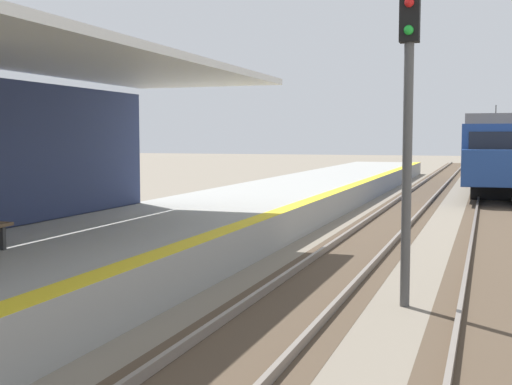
# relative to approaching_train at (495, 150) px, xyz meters

# --- Properties ---
(station_platform) EXTENTS (5.00, 80.00, 0.91)m
(station_platform) POSITION_rel_approaching_train_xyz_m (-7.80, -25.28, -1.73)
(station_platform) COLOR #999993
(station_platform) RESTS_ON ground
(track_pair_nearest_platform) EXTENTS (2.34, 120.00, 0.16)m
(track_pair_nearest_platform) POSITION_rel_approaching_train_xyz_m (-3.40, -21.28, -2.13)
(track_pair_nearest_platform) COLOR #4C3D2D
(track_pair_nearest_platform) RESTS_ON ground
(track_pair_middle) EXTENTS (2.34, 120.00, 0.16)m
(track_pair_middle) POSITION_rel_approaching_train_xyz_m (-0.00, -21.28, -2.13)
(track_pair_middle) COLOR #4C3D2D
(track_pair_middle) RESTS_ON ground
(approaching_train) EXTENTS (2.93, 19.60, 4.76)m
(approaching_train) POSITION_rel_approaching_train_xyz_m (0.00, 0.00, 0.00)
(approaching_train) COLOR navy
(approaching_train) RESTS_ON ground
(rail_signal_post) EXTENTS (0.32, 0.34, 5.20)m
(rail_signal_post) POSITION_rel_approaching_train_xyz_m (-1.63, -27.28, 1.02)
(rail_signal_post) COLOR #4C4C4C
(rail_signal_post) RESTS_ON ground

